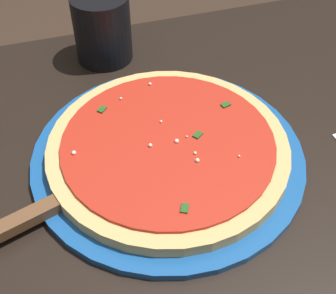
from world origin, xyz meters
TOP-DOWN VIEW (x-y plane):
  - restaurant_table at (0.00, 0.00)m, footprint 0.85×0.71m
  - serving_plate at (-0.01, 0.03)m, footprint 0.34×0.34m
  - pizza at (-0.01, 0.03)m, footprint 0.30×0.30m
  - pizza_server at (-0.17, -0.02)m, footprint 0.22×0.11m
  - cup_tall_drink at (-0.04, 0.27)m, footprint 0.09×0.09m

SIDE VIEW (x-z plane):
  - restaurant_table at x=0.00m, z-range 0.20..0.93m
  - serving_plate at x=-0.01m, z-range 0.72..0.74m
  - pizza_server at x=-0.17m, z-range 0.73..0.75m
  - pizza at x=-0.01m, z-range 0.73..0.76m
  - cup_tall_drink at x=-0.04m, z-range 0.72..0.83m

